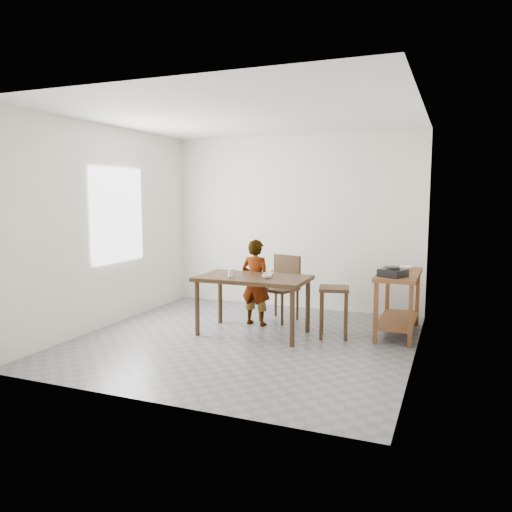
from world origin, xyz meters
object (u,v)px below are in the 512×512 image
at_px(child, 256,282).
at_px(dining_chair, 279,289).
at_px(stool, 334,312).
at_px(dining_table, 253,305).
at_px(prep_counter, 398,303).

distance_m(child, dining_chair, 0.42).
height_order(dining_chair, stool, dining_chair).
height_order(dining_table, child, child).
distance_m(child, stool, 1.18).
bearing_deg(dining_table, child, 107.57).
xyz_separation_m(dining_table, dining_chair, (0.08, 0.78, 0.08)).
distance_m(dining_table, dining_chair, 0.79).
relative_size(dining_table, stool, 2.18).
height_order(prep_counter, stool, prep_counter).
relative_size(prep_counter, dining_chair, 1.30).
relative_size(prep_counter, stool, 1.87).
bearing_deg(stool, dining_table, -166.62).
height_order(child, dining_chair, child).
relative_size(dining_table, prep_counter, 1.17).
height_order(dining_table, stool, dining_table).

